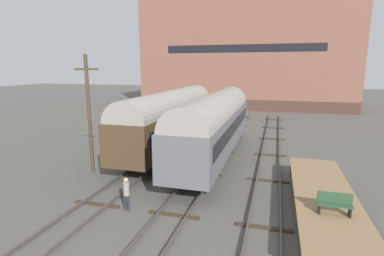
{
  "coord_description": "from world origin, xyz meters",
  "views": [
    {
      "loc": [
        4.58,
        -15.88,
        7.2
      ],
      "look_at": [
        -2.17,
        7.95,
        2.2
      ],
      "focal_mm": 28.0,
      "sensor_mm": 36.0,
      "label": 1
    }
  ],
  "objects_px": {
    "bench": "(335,203)",
    "person_worker": "(126,191)",
    "train_car_grey": "(215,122)",
    "utility_pole": "(89,113)",
    "train_car_brown": "(171,116)"
  },
  "relations": [
    {
      "from": "bench",
      "to": "person_worker",
      "type": "bearing_deg",
      "value": -179.12
    },
    {
      "from": "train_car_grey",
      "to": "utility_pole",
      "type": "height_order",
      "value": "utility_pole"
    },
    {
      "from": "train_car_grey",
      "to": "utility_pole",
      "type": "xyz_separation_m",
      "value": [
        -7.55,
        -5.56,
        1.24
      ]
    },
    {
      "from": "train_car_grey",
      "to": "person_worker",
      "type": "distance_m",
      "value": 10.59
    },
    {
      "from": "train_car_grey",
      "to": "bench",
      "type": "distance_m",
      "value": 12.36
    },
    {
      "from": "train_car_grey",
      "to": "person_worker",
      "type": "bearing_deg",
      "value": -103.91
    },
    {
      "from": "train_car_grey",
      "to": "train_car_brown",
      "type": "relative_size",
      "value": 0.99
    },
    {
      "from": "bench",
      "to": "person_worker",
      "type": "relative_size",
      "value": 0.79
    },
    {
      "from": "bench",
      "to": "person_worker",
      "type": "height_order",
      "value": "bench"
    },
    {
      "from": "bench",
      "to": "person_worker",
      "type": "distance_m",
      "value": 9.7
    },
    {
      "from": "train_car_brown",
      "to": "utility_pole",
      "type": "height_order",
      "value": "utility_pole"
    },
    {
      "from": "bench",
      "to": "train_car_brown",
      "type": "bearing_deg",
      "value": 134.2
    },
    {
      "from": "bench",
      "to": "utility_pole",
      "type": "xyz_separation_m",
      "value": [
        -14.73,
        4.4,
        2.59
      ]
    },
    {
      "from": "person_worker",
      "to": "bench",
      "type": "bearing_deg",
      "value": 0.88
    },
    {
      "from": "bench",
      "to": "utility_pole",
      "type": "bearing_deg",
      "value": 163.35
    }
  ]
}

